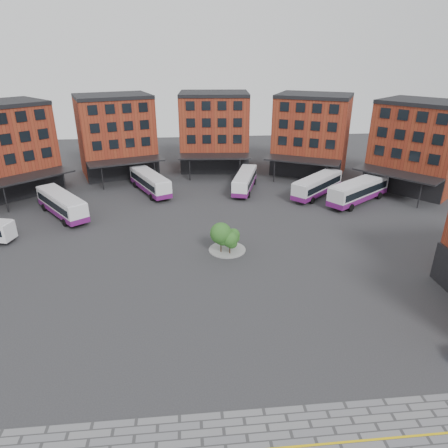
{
  "coord_description": "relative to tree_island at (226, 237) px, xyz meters",
  "views": [
    {
      "loc": [
        -2.48,
        -30.12,
        21.98
      ],
      "look_at": [
        1.49,
        10.7,
        4.0
      ],
      "focal_mm": 32.0,
      "sensor_mm": 36.0,
      "label": 1
    }
  ],
  "objects": [
    {
      "name": "ground",
      "position": [
        -1.75,
        -11.46,
        -2.01
      ],
      "size": [
        160.0,
        160.0,
        0.0
      ],
      "primitive_type": "plane",
      "color": "#28282B",
      "rests_on": "ground"
    },
    {
      "name": "main_building",
      "position": [
        -6.52,
        26.79,
        5.22
      ],
      "size": [
        94.14,
        42.48,
        14.6
      ],
      "color": "maroon",
      "rests_on": "ground"
    },
    {
      "name": "tree_island",
      "position": [
        0.0,
        0.0,
        0.0
      ],
      "size": [
        4.4,
        4.4,
        3.79
      ],
      "color": "gray",
      "rests_on": "ground"
    },
    {
      "name": "bus_b",
      "position": [
        -22.07,
        13.48,
        -0.19
      ],
      "size": [
        9.3,
        11.18,
        3.35
      ],
      "rotation": [
        0.0,
        0.0,
        0.64
      ],
      "color": "white",
      "rests_on": "ground"
    },
    {
      "name": "bus_c",
      "position": [
        -10.33,
        22.69,
        -0.2
      ],
      "size": [
        7.59,
        11.86,
        3.34
      ],
      "rotation": [
        0.0,
        0.0,
        0.45
      ],
      "color": "white",
      "rests_on": "ground"
    },
    {
      "name": "bus_d",
      "position": [
        5.51,
        22.27,
        -0.31
      ],
      "size": [
        5.74,
        11.34,
        3.12
      ],
      "rotation": [
        0.0,
        0.0,
        -0.3
      ],
      "color": "white",
      "rests_on": "ground"
    },
    {
      "name": "bus_e",
      "position": [
        16.82,
        18.38,
        -0.21
      ],
      "size": [
        10.41,
        10.05,
        3.32
      ],
      "rotation": [
        0.0,
        0.0,
        -0.81
      ],
      "color": "silver",
      "rests_on": "ground"
    },
    {
      "name": "bus_f",
      "position": [
        22.21,
        14.7,
        -0.08
      ],
      "size": [
        11.96,
        9.7,
        3.56
      ],
      "rotation": [
        0.0,
        0.0,
        -0.95
      ],
      "color": "silver",
      "rests_on": "ground"
    }
  ]
}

